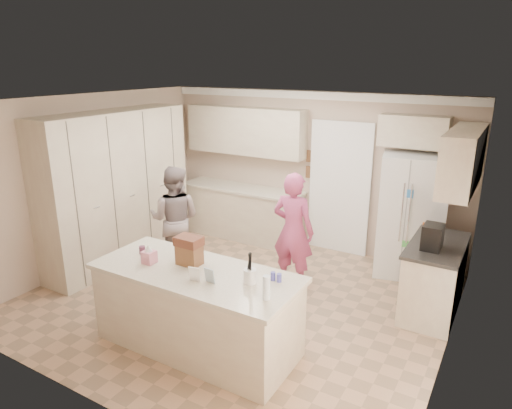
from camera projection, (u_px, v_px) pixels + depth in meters
The scene contains 41 objects.
floor at pixel (236, 300), 6.12m from camera, with size 5.20×4.60×0.02m, color #A58060.
ceiling at pixel (234, 100), 5.33m from camera, with size 5.20×4.60×0.02m, color white.
wall_back at pixel (310, 170), 7.62m from camera, with size 5.20×0.02×2.60m, color #C2A993.
wall_front at pixel (86, 279), 3.82m from camera, with size 5.20×0.02×2.60m, color #C2A993.
wall_left at pixel (92, 180), 6.98m from camera, with size 0.02×4.60×2.60m, color #C2A993.
wall_right at pixel (459, 248), 4.47m from camera, with size 0.02×4.60×2.60m, color #C2A993.
crown_back at pixel (311, 95), 7.21m from camera, with size 5.20×0.08×0.12m, color white.
pantry_bank at pixel (117, 188), 7.04m from camera, with size 0.60×2.60×2.35m, color beige.
back_base_cab at pixel (242, 213), 8.18m from camera, with size 2.20×0.60×0.88m, color beige.
back_countertop at pixel (242, 189), 8.04m from camera, with size 2.24×0.63×0.04m, color beige.
back_upper_cab at pixel (246, 131), 7.85m from camera, with size 2.20×0.35×0.80m, color beige.
doorway_opening at pixel (340, 190), 7.41m from camera, with size 0.90×0.06×2.10m, color black.
doorway_casing at pixel (339, 190), 7.38m from camera, with size 1.02×0.03×2.22m, color white.
wall_frame_upper at pixel (311, 156), 7.51m from camera, with size 0.15×0.02×0.20m, color brown.
wall_frame_lower at pixel (310, 172), 7.59m from camera, with size 0.15×0.02×0.20m, color brown.
refrigerator at pixel (410, 216), 6.61m from camera, with size 0.90×0.70×1.80m, color white.
fridge_seam at pixel (405, 223), 6.32m from camera, with size 0.01×0.02×1.78m, color gray.
fridge_dispenser at pixel (390, 204), 6.34m from camera, with size 0.22×0.03×0.35m, color black.
fridge_handle_l at pixel (402, 213), 6.29m from camera, with size 0.02×0.02×0.85m, color silver.
fridge_handle_r at pixel (409, 214), 6.24m from camera, with size 0.02×0.02×0.85m, color silver.
over_fridge_cab at pixel (414, 131), 6.44m from camera, with size 0.95×0.35×0.45m, color beige.
right_base_cab at pixel (434, 279), 5.70m from camera, with size 0.60×1.20×0.88m, color beige.
right_countertop at pixel (437, 245), 5.56m from camera, with size 0.63×1.24×0.04m, color #2D2B28.
right_upper_cab at pixel (463, 159), 5.35m from camera, with size 0.35×1.50×0.70m, color beige.
coffee_maker at pixel (433, 237), 5.37m from camera, with size 0.22×0.28×0.30m, color black.
island_base at pixel (197, 311), 4.98m from camera, with size 2.20×0.90×0.88m, color beige.
island_top at pixel (195, 273), 4.84m from camera, with size 2.28×0.96×0.05m, color beige.
utensil_crock at pixel (250, 276), 4.54m from camera, with size 0.13×0.13×0.15m, color white.
tissue_box at pixel (149, 257), 5.00m from camera, with size 0.13×0.13×0.14m, color #CC768C.
tissue_plume at pixel (149, 248), 4.96m from camera, with size 0.08×0.08×0.08m, color white.
dollhouse_body at pixel (189, 255), 4.96m from camera, with size 0.26×0.18×0.22m, color brown.
dollhouse_roof at pixel (189, 241), 4.91m from camera, with size 0.28×0.20×0.10m, color #592D1E.
jam_jar at pixel (142, 250), 5.25m from camera, with size 0.07×0.07×0.09m, color #59263F.
greeting_card_a at pixel (194, 274), 4.57m from camera, with size 0.12×0.01×0.16m, color white.
greeting_card_b at pixel (210, 276), 4.54m from camera, with size 0.12×0.01×0.16m, color silver.
water_bottle at pixel (266, 288), 4.22m from camera, with size 0.07×0.07×0.24m, color silver.
shaker_salt at pixel (273, 276), 4.61m from camera, with size 0.05×0.05×0.09m, color #4443A6.
shaker_pepper at pixel (279, 278), 4.57m from camera, with size 0.05×0.05×0.09m, color #4443A6.
teen_boy at pixel (175, 219), 6.79m from camera, with size 0.78×0.61×1.61m, color gray.
teen_girl at pixel (293, 231), 6.25m from camera, with size 0.60×0.39×1.65m, color #C4477F.
fridge_magnets at pixel (405, 223), 6.31m from camera, with size 0.76×0.02×1.44m, color tan, non-canonical shape.
Camera 1 is at (2.98, -4.57, 3.05)m, focal length 32.00 mm.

